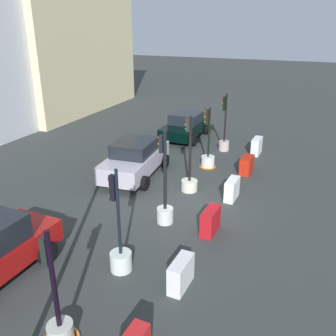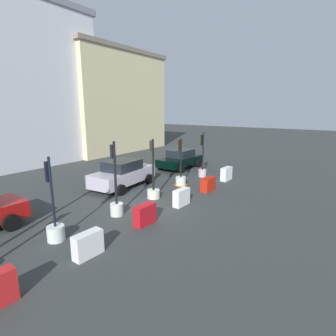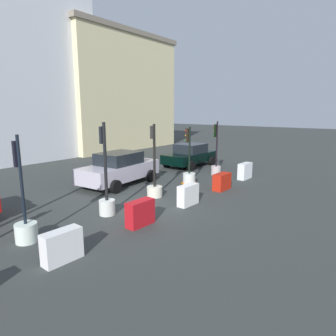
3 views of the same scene
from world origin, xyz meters
The scene contains 14 objects.
ground_plane centered at (0.00, 0.00, 0.00)m, with size 120.00×120.00×0.00m, color #323635.
traffic_light_1 centered at (-4.42, 0.45, 0.58)m, with size 0.64×0.64×3.20m.
traffic_light_2 centered at (-1.39, 0.33, 0.70)m, with size 0.59×0.59×3.45m.
traffic_light_3 centered at (1.51, 0.42, 0.59)m, with size 0.70×0.70×3.28m.
traffic_light_4 centered at (4.44, 0.48, 0.48)m, with size 0.84×0.84×3.02m.
traffic_light_5 centered at (7.25, 0.39, 0.65)m, with size 0.57×0.57×3.21m.
construction_barrier_1 centered at (-4.45, -1.45, 0.42)m, with size 1.04×0.44×0.84m.
construction_barrier_2 centered at (-1.41, -1.38, 0.44)m, with size 1.06×0.46×0.87m.
construction_barrier_3 centered at (1.42, -1.46, 0.43)m, with size 1.05×0.43×0.86m.
construction_barrier_4 centered at (4.42, -1.46, 0.41)m, with size 1.06×0.52×0.81m.
construction_barrier_5 centered at (7.33, -1.42, 0.45)m, with size 1.07×0.45×0.90m.
car_silver_hatchback centered at (2.14, 3.34, 0.85)m, with size 4.72×2.53×1.70m.
car_black_sedan centered at (8.72, 3.22, 0.78)m, with size 4.25×2.35×1.56m.
building_corner_block centered at (12.70, 15.77, 5.59)m, with size 13.04×7.64×11.15m.
Camera 3 is at (-8.46, -7.94, 3.89)m, focal length 31.75 mm.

